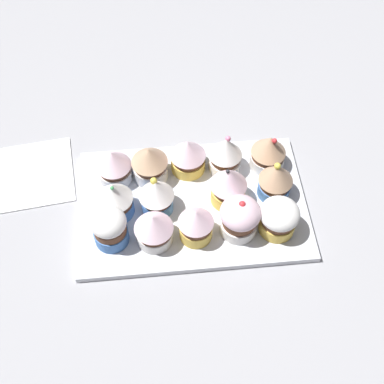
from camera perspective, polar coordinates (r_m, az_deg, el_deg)
name	(u,v)px	position (r cm, az deg, el deg)	size (l,w,h in cm)	color
ground_plane	(192,211)	(89.16, 0.00, -2.09)	(180.00, 180.00, 3.00)	#9E9EA3
baking_tray	(192,204)	(87.40, 0.00, -1.35)	(38.71, 25.35, 1.20)	silver
cupcake_0	(268,151)	(89.85, 8.55, 4.51)	(6.10, 6.10, 7.53)	white
cupcake_1	(225,154)	(88.36, 3.75, 4.28)	(5.81, 5.81, 7.87)	white
cupcake_2	(187,155)	(88.39, -0.61, 4.11)	(6.21, 6.21, 6.97)	#EFC651
cupcake_3	(150,163)	(87.39, -4.75, 3.25)	(6.29, 6.29, 7.31)	white
cupcake_4	(114,165)	(88.14, -8.74, 2.96)	(6.06, 6.06, 6.81)	white
cupcake_5	(276,179)	(85.93, 9.35, 1.42)	(5.82, 5.82, 7.97)	#477AC6
cupcake_6	(228,184)	(84.13, 4.10, 0.91)	(6.16, 6.16, 8.28)	#EFC651
cupcake_7	(156,195)	(83.33, -3.99, -0.38)	(5.84, 5.84, 7.49)	#477AC6
cupcake_8	(115,198)	(83.64, -8.63, -0.68)	(5.97, 5.97, 7.77)	#477AC6
cupcake_9	(279,218)	(82.38, 9.68, -2.84)	(6.47, 6.47, 6.52)	#EFC651
cupcake_10	(240,217)	(81.14, 5.35, -2.85)	(6.54, 6.54, 7.62)	white
cupcake_11	(197,224)	(80.40, 0.60, -3.55)	(5.72, 5.72, 6.92)	#EFC651
cupcake_12	(154,228)	(80.31, -4.29, -4.08)	(6.25, 6.25, 6.65)	white
cupcake_13	(110,228)	(80.97, -9.21, -3.94)	(5.69, 5.69, 7.21)	#477AC6
napkin	(33,174)	(95.86, -17.34, 1.95)	(14.04, 14.65, 0.60)	white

